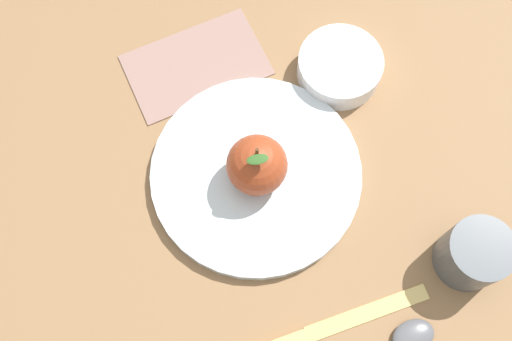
{
  "coord_description": "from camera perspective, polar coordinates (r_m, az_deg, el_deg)",
  "views": [
    {
      "loc": [
        0.21,
        -0.03,
        0.69
      ],
      "look_at": [
        -0.03,
        -0.02,
        0.02
      ],
      "focal_mm": 42.36,
      "sensor_mm": 36.0,
      "label": 1
    }
  ],
  "objects": [
    {
      "name": "apple",
      "position": [
        0.68,
        0.09,
        0.52
      ],
      "size": [
        0.07,
        0.07,
        0.08
      ],
      "color": "#9E3D1E",
      "rests_on": "dinner_plate"
    },
    {
      "name": "side_bowl",
      "position": [
        0.77,
        7.93,
        9.78
      ],
      "size": [
        0.11,
        0.11,
        0.03
      ],
      "color": "white",
      "rests_on": "ground_plane"
    },
    {
      "name": "linen_napkin",
      "position": [
        0.79,
        -5.68,
        9.93
      ],
      "size": [
        0.17,
        0.2,
        0.0
      ],
      "primitive_type": "cube",
      "rotation": [
        0.0,
        0.0,
        0.38
      ],
      "color": "gray",
      "rests_on": "ground_plane"
    },
    {
      "name": "cup",
      "position": [
        0.7,
        19.95,
        -7.38
      ],
      "size": [
        0.07,
        0.07,
        0.07
      ],
      "color": "#4C5156",
      "rests_on": "ground_plane"
    },
    {
      "name": "knife",
      "position": [
        0.69,
        6.21,
        -14.71
      ],
      "size": [
        0.08,
        0.21,
        0.01
      ],
      "color": "#D8B766",
      "rests_on": "ground_plane"
    },
    {
      "name": "ground_plane",
      "position": [
        0.72,
        1.83,
        -3.01
      ],
      "size": [
        2.4,
        2.4,
        0.0
      ],
      "primitive_type": "plane",
      "color": "olive"
    },
    {
      "name": "dinner_plate",
      "position": [
        0.72,
        -0.0,
        -0.3
      ],
      "size": [
        0.25,
        0.25,
        0.02
      ],
      "color": "silver",
      "rests_on": "ground_plane"
    }
  ]
}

